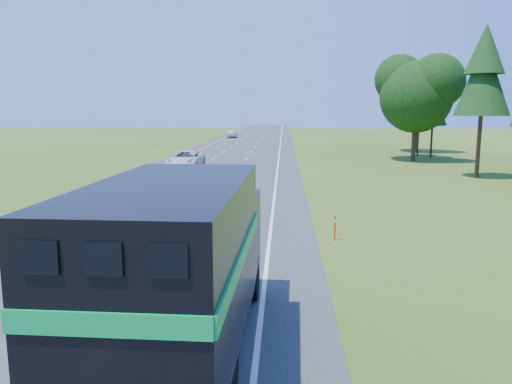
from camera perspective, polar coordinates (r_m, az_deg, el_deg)
road at (r=50.36m, az=-3.75°, el=3.13°), size 15.00×260.00×0.04m
lane_markings at (r=50.35m, az=-3.75°, el=3.16°), size 11.15×260.00×0.01m
horse_truck at (r=10.95m, az=-8.74°, el=-8.25°), size 3.13×9.30×4.09m
white_suv at (r=47.42m, az=-8.01°, el=3.70°), size 2.97×6.07×1.66m
far_car at (r=98.70m, az=-2.77°, el=6.70°), size 2.16×4.78×1.59m
delineator at (r=21.50m, az=9.00°, el=-3.97°), size 0.09×0.05×1.10m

